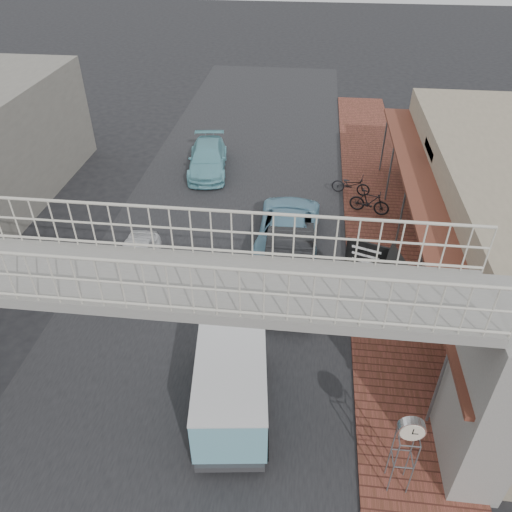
% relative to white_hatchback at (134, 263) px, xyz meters
% --- Properties ---
extents(ground, '(120.00, 120.00, 0.00)m').
position_rel_white_hatchback_xyz_m(ground, '(2.84, -2.26, -0.62)').
color(ground, black).
rests_on(ground, ground).
extents(road_strip, '(10.00, 60.00, 0.01)m').
position_rel_white_hatchback_xyz_m(road_strip, '(2.84, -2.26, -0.62)').
color(road_strip, black).
rests_on(road_strip, ground).
extents(sidewalk, '(3.00, 40.00, 0.10)m').
position_rel_white_hatchback_xyz_m(sidewalk, '(9.34, 0.74, -0.57)').
color(sidewalk, brown).
rests_on(sidewalk, ground).
extents(footbridge, '(16.40, 2.40, 6.34)m').
position_rel_white_hatchback_xyz_m(footbridge, '(2.84, -6.26, 2.56)').
color(footbridge, gray).
rests_on(footbridge, ground).
extents(white_hatchback, '(1.71, 3.74, 1.24)m').
position_rel_white_hatchback_xyz_m(white_hatchback, '(0.00, 0.00, 0.00)').
color(white_hatchback, white).
rests_on(white_hatchback, ground).
extents(dark_sedan, '(1.86, 5.01, 1.64)m').
position_rel_white_hatchback_xyz_m(dark_sedan, '(5.67, 0.21, 0.20)').
color(dark_sedan, black).
rests_on(dark_sedan, ground).
extents(angkot_curb, '(2.48, 5.20, 1.43)m').
position_rel_white_hatchback_xyz_m(angkot_curb, '(5.48, 3.03, 0.09)').
color(angkot_curb, '#6BA0BA').
rests_on(angkot_curb, ground).
extents(angkot_far, '(2.44, 4.75, 1.32)m').
position_rel_white_hatchback_xyz_m(angkot_far, '(1.01, 8.89, 0.04)').
color(angkot_far, '#73BBC8').
rests_on(angkot_far, ground).
extents(angkot_van, '(2.33, 4.30, 2.02)m').
position_rel_white_hatchback_xyz_m(angkot_van, '(4.47, -5.48, 0.66)').
color(angkot_van, black).
rests_on(angkot_van, ground).
extents(motorcycle_near, '(1.88, 0.98, 0.94)m').
position_rel_white_hatchback_xyz_m(motorcycle_near, '(8.14, 7.11, -0.05)').
color(motorcycle_near, black).
rests_on(motorcycle_near, sidewalk).
extents(motorcycle_far, '(1.84, 1.02, 1.06)m').
position_rel_white_hatchback_xyz_m(motorcycle_far, '(8.88, 5.47, 0.01)').
color(motorcycle_far, black).
rests_on(motorcycle_far, sidewalk).
extents(street_clock, '(0.61, 0.49, 2.47)m').
position_rel_white_hatchback_xyz_m(street_clock, '(8.70, -7.15, 1.53)').
color(street_clock, '#59595B').
rests_on(street_clock, sidewalk).
extents(arrow_sign, '(2.04, 1.37, 3.37)m').
position_rel_white_hatchback_xyz_m(arrow_sign, '(8.81, -2.02, 2.20)').
color(arrow_sign, '#59595B').
rests_on(arrow_sign, sidewalk).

